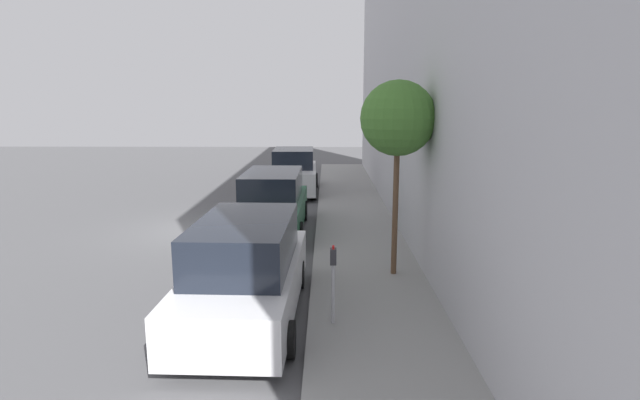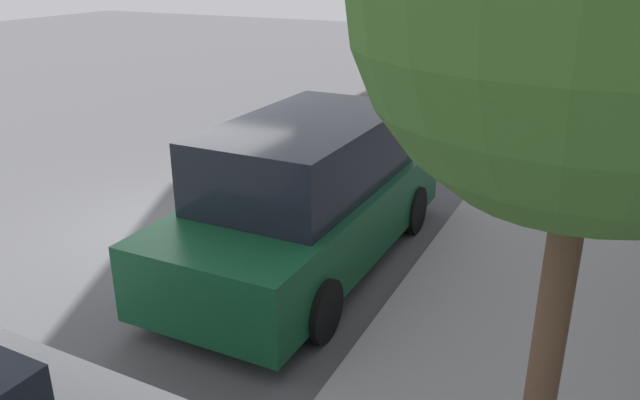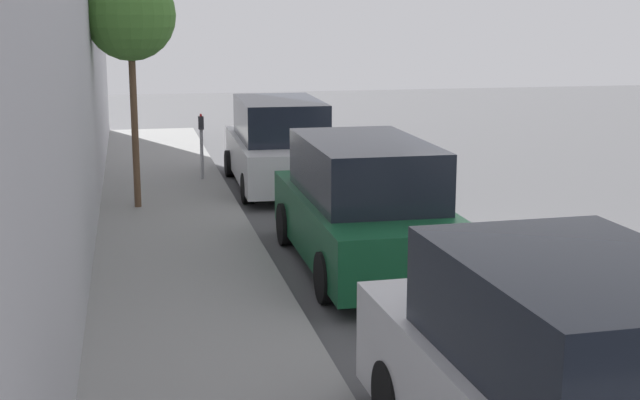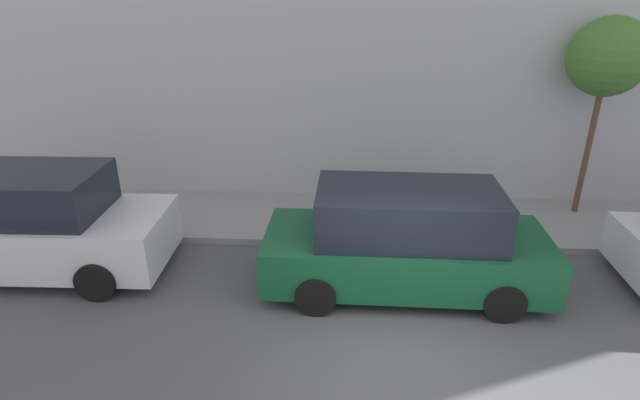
% 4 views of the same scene
% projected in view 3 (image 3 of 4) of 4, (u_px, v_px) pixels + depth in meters
% --- Properties ---
extents(ground_plane, '(60.00, 60.00, 0.00)m').
position_uv_depth(ground_plane, '(503.00, 262.00, 13.50)').
color(ground_plane, '#515154').
extents(sidewalk, '(2.57, 32.00, 0.15)m').
position_uv_depth(sidewalk, '(186.00, 276.00, 12.50)').
color(sidewalk, gray).
rests_on(sidewalk, ground_plane).
extents(parked_minivan_nearest, '(2.03, 4.95, 1.90)m').
position_uv_depth(parked_minivan_nearest, '(279.00, 145.00, 19.10)').
color(parked_minivan_nearest, silver).
rests_on(parked_minivan_nearest, ground_plane).
extents(parked_minivan_second, '(2.02, 4.92, 1.90)m').
position_uv_depth(parked_minivan_second, '(364.00, 206.00, 13.05)').
color(parked_minivan_second, '#14512D').
rests_on(parked_minivan_second, ground_plane).
extents(parked_suv_third, '(2.08, 4.85, 1.98)m').
position_uv_depth(parked_suv_third, '(576.00, 400.00, 6.51)').
color(parked_suv_third, silver).
rests_on(parked_suv_third, ground_plane).
extents(parking_meter_near, '(0.11, 0.15, 1.42)m').
position_uv_depth(parking_meter_near, '(201.00, 139.00, 19.28)').
color(parking_meter_near, '#ADADB2').
rests_on(parking_meter_near, sidewalk).
extents(street_tree, '(1.64, 1.64, 4.33)m').
position_uv_depth(street_tree, '(130.00, 16.00, 15.93)').
color(street_tree, brown).
rests_on(street_tree, sidewalk).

